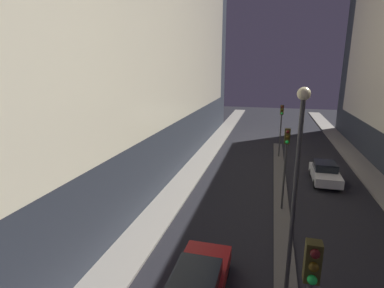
# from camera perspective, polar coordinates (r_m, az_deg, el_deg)

# --- Properties ---
(building_left) EXTENTS (6.01, 44.29, 26.15)m
(building_left) POSITION_cam_1_polar(r_m,az_deg,el_deg) (26.45, -8.54, 24.08)
(building_left) COLOR #2D333D
(building_left) RESTS_ON ground
(median_strip) EXTENTS (0.93, 31.75, 0.11)m
(median_strip) POSITION_cam_1_polar(r_m,az_deg,el_deg) (20.62, 16.60, -10.61)
(median_strip) COLOR #56544F
(median_strip) RESTS_ON ground
(traffic_light_mid) EXTENTS (0.32, 0.42, 5.02)m
(traffic_light_mid) POSITION_cam_1_polar(r_m,az_deg,el_deg) (18.43, 17.49, -1.35)
(traffic_light_mid) COLOR #383838
(traffic_light_mid) RESTS_ON median_strip
(traffic_light_far) EXTENTS (0.32, 0.42, 5.02)m
(traffic_light_far) POSITION_cam_1_polar(r_m,az_deg,el_deg) (29.74, 16.64, 4.50)
(traffic_light_far) COLOR #383838
(traffic_light_far) RESTS_ON median_strip
(street_lamp) EXTENTS (0.45, 0.45, 7.82)m
(street_lamp) POSITION_cam_1_polar(r_m,az_deg,el_deg) (11.21, 19.37, -4.55)
(street_lamp) COLOR #383838
(street_lamp) RESTS_ON median_strip
(car_left_lane) EXTENTS (1.93, 4.74, 1.42)m
(car_left_lane) POSITION_cam_1_polar(r_m,az_deg,el_deg) (12.31, 0.99, -25.04)
(car_left_lane) COLOR maroon
(car_left_lane) RESTS_ON ground
(car_right_lane) EXTENTS (1.86, 4.09, 1.55)m
(car_right_lane) POSITION_cam_1_polar(r_m,az_deg,el_deg) (25.00, 24.01, -5.05)
(car_right_lane) COLOR silver
(car_right_lane) RESTS_ON ground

